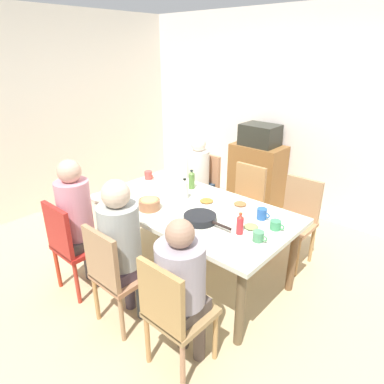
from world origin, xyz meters
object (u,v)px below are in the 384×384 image
bowl_0 (149,203)px  microwave (260,135)px  chair_3 (202,186)px  person_2 (77,216)px  person_3 (197,175)px  plate_1 (251,228)px  chair_1 (115,272)px  plate_0 (240,205)px  serving_pan (200,218)px  person_1 (121,240)px  chair_5 (296,216)px  chair_4 (244,200)px  person_0 (182,281)px  cup_1 (262,214)px  dining_table (192,214)px  bottle_1 (192,180)px  chair_0 (173,311)px  bottle_2 (240,224)px  plate_2 (207,202)px  bottle_0 (185,189)px  chair_2 (71,243)px  cup_2 (276,225)px  side_cabinet (257,176)px  cup_3 (259,236)px  cup_0 (148,175)px

bowl_0 → microwave: (-0.12, 2.08, 0.24)m
chair_3 → bowl_0: chair_3 is taller
person_2 → person_3: bearing=90.0°
plate_1 → chair_1: bearing=-125.4°
plate_0 → serving_pan: bearing=-100.2°
person_1 → chair_5: person_1 is taller
chair_1 → chair_4: bearing=90.0°
chair_3 → chair_1: bearing=-70.7°
person_0 → cup_1: 1.04m
cup_1 → dining_table: bearing=-160.1°
dining_table → bottle_1: bottle_1 is taller
chair_5 → bowl_0: bearing=-126.8°
chair_0 → chair_5: bearing=90.0°
chair_0 → microwave: bearing=110.6°
chair_5 → bottle_2: size_ratio=4.93×
chair_1 → cup_1: size_ratio=7.46×
dining_table → person_3: 1.03m
plate_0 → bottle_1: 0.64m
person_0 → cup_1: person_0 is taller
dining_table → bottle_1: (-0.30, 0.33, 0.17)m
chair_5 → plate_2: size_ratio=3.85×
plate_2 → bottle_0: size_ratio=1.12×
dining_table → microwave: size_ratio=3.95×
chair_4 → bottle_0: 0.89m
dining_table → chair_5: size_ratio=2.11×
chair_2 → chair_4: 1.91m
chair_4 → cup_2: (0.79, -0.76, 0.27)m
person_2 → side_cabinet: 2.63m
person_3 → cup_1: 1.38m
chair_1 → bottle_1: bearing=103.7°
bottle_2 → person_0: bearing=-88.0°
microwave → side_cabinet: bearing=0.0°
cup_3 → bottle_2: (-0.17, -0.00, 0.05)m
chair_4 → cup_3: size_ratio=7.45×
chair_5 → bowl_0: size_ratio=4.56×
plate_2 → plate_0: bearing=29.2°
plate_2 → cup_2: bearing=-0.8°
plate_0 → serving_pan: 0.48m
dining_table → microwave: bearing=102.0°
person_0 → bottle_2: person_0 is taller
chair_5 → serving_pan: 1.17m
cup_0 → bottle_1: bottle_1 is taller
person_1 → cup_2: person_1 is taller
person_0 → person_1: (-0.63, -0.00, 0.05)m
microwave → chair_5: bearing=-41.2°
person_2 → chair_5: bearing=53.6°
person_0 → bottle_0: size_ratio=5.55×
chair_3 → serving_pan: size_ratio=1.96×
chair_0 → bowl_0: 1.12m
person_3 → plate_1: bearing=-32.4°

